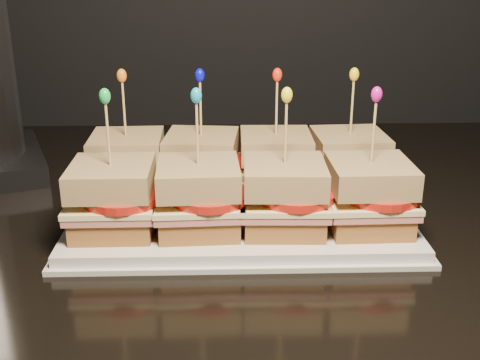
{
  "coord_description": "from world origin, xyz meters",
  "views": [
    {
      "loc": [
        -0.09,
        0.88,
        1.2
      ],
      "look_at": [
        -0.07,
        1.55,
        0.95
      ],
      "focal_mm": 45.0,
      "sensor_mm": 36.0,
      "label": 1
    }
  ],
  "objects": [
    {
      "name": "granite_slab",
      "position": [
        0.02,
        1.64,
        0.88
      ],
      "size": [
        2.18,
        0.75,
        0.04
      ],
      "primitive_type": "cube",
      "color": "black",
      "rests_on": "cabinet"
    },
    {
      "name": "platter",
      "position": [
        -0.07,
        1.55,
        0.9
      ],
      "size": [
        0.4,
        0.25,
        0.02
      ],
      "primitive_type": "cube",
      "color": "silver",
      "rests_on": "granite_slab"
    },
    {
      "name": "platter_rim",
      "position": [
        -0.07,
        1.55,
        0.9
      ],
      "size": [
        0.41,
        0.26,
        0.01
      ],
      "primitive_type": "cube",
      "color": "silver",
      "rests_on": "granite_slab"
    },
    {
      "name": "sandwich_0_bread_bot",
      "position": [
        -0.21,
        1.6,
        0.92
      ],
      "size": [
        0.09,
        0.09,
        0.02
      ],
      "primitive_type": "cube",
      "rotation": [
        0.0,
        0.0,
        0.02
      ],
      "color": "brown",
      "rests_on": "platter"
    },
    {
      "name": "sandwich_0_ham",
      "position": [
        -0.21,
        1.6,
        0.94
      ],
      "size": [
        0.1,
        0.09,
        0.01
      ],
      "primitive_type": "cube",
      "rotation": [
        0.0,
        0.0,
        0.02
      ],
      "color": "#C56964",
      "rests_on": "sandwich_0_bread_bot"
    },
    {
      "name": "sandwich_0_cheese",
      "position": [
        -0.21,
        1.6,
        0.95
      ],
      "size": [
        0.1,
        0.1,
        0.01
      ],
      "primitive_type": "cube",
      "rotation": [
        0.0,
        0.0,
        0.02
      ],
      "color": "#FAEBA0",
      "rests_on": "sandwich_0_ham"
    },
    {
      "name": "sandwich_0_tomato",
      "position": [
        -0.2,
        1.6,
        0.96
      ],
      "size": [
        0.09,
        0.09,
        0.01
      ],
      "primitive_type": "cylinder",
      "color": "red",
      "rests_on": "sandwich_0_cheese"
    },
    {
      "name": "sandwich_0_bread_top",
      "position": [
        -0.21,
        1.6,
        0.97
      ],
      "size": [
        0.09,
        0.09,
        0.03
      ],
      "primitive_type": "cube",
      "rotation": [
        0.0,
        0.0,
        0.02
      ],
      "color": "brown",
      "rests_on": "sandwich_0_tomato"
    },
    {
      "name": "sandwich_0_pick",
      "position": [
        -0.21,
        1.6,
        1.02
      ],
      "size": [
        0.0,
        0.0,
        0.09
      ],
      "primitive_type": "cylinder",
      "color": "tan",
      "rests_on": "sandwich_0_bread_top"
    },
    {
      "name": "sandwich_0_frill",
      "position": [
        -0.21,
        1.6,
        1.06
      ],
      "size": [
        0.01,
        0.01,
        0.02
      ],
      "primitive_type": "ellipsoid",
      "color": "orange",
      "rests_on": "sandwich_0_pick"
    },
    {
      "name": "sandwich_1_bread_bot",
      "position": [
        -0.12,
        1.6,
        0.92
      ],
      "size": [
        0.09,
        0.09,
        0.02
      ],
      "primitive_type": "cube",
      "rotation": [
        0.0,
        0.0,
        -0.1
      ],
      "color": "brown",
      "rests_on": "platter"
    },
    {
      "name": "sandwich_1_ham",
      "position": [
        -0.12,
        1.6,
        0.94
      ],
      "size": [
        0.1,
        0.1,
        0.01
      ],
      "primitive_type": "cube",
      "rotation": [
        0.0,
        0.0,
        -0.1
      ],
      "color": "#C56964",
      "rests_on": "sandwich_1_bread_bot"
    },
    {
      "name": "sandwich_1_cheese",
      "position": [
        -0.12,
        1.6,
        0.95
      ],
      "size": [
        0.11,
        0.1,
        0.01
      ],
      "primitive_type": "cube",
      "rotation": [
        0.0,
        0.0,
        -0.1
      ],
      "color": "#FAEBA0",
      "rests_on": "sandwich_1_ham"
    },
    {
      "name": "sandwich_1_tomato",
      "position": [
        -0.1,
        1.6,
        0.96
      ],
      "size": [
        0.09,
        0.09,
        0.01
      ],
      "primitive_type": "cylinder",
      "color": "red",
      "rests_on": "sandwich_1_cheese"
    },
    {
      "name": "sandwich_1_bread_top",
      "position": [
        -0.12,
        1.6,
        0.97
      ],
      "size": [
        0.1,
        0.1,
        0.03
      ],
      "primitive_type": "cube",
      "rotation": [
        0.0,
        0.0,
        -0.1
      ],
      "color": "brown",
      "rests_on": "sandwich_1_tomato"
    },
    {
      "name": "sandwich_1_pick",
      "position": [
        -0.12,
        1.6,
        1.02
      ],
      "size": [
        0.0,
        0.0,
        0.09
      ],
      "primitive_type": "cylinder",
      "color": "tan",
      "rests_on": "sandwich_1_bread_top"
    },
    {
      "name": "sandwich_1_frill",
      "position": [
        -0.12,
        1.6,
        1.06
      ],
      "size": [
        0.01,
        0.01,
        0.02
      ],
      "primitive_type": "ellipsoid",
      "color": "#070ACE",
      "rests_on": "sandwich_1_pick"
    },
    {
      "name": "sandwich_2_bread_bot",
      "position": [
        -0.02,
        1.6,
        0.92
      ],
      "size": [
        0.09,
        0.09,
        0.02
      ],
      "primitive_type": "cube",
      "rotation": [
        0.0,
        0.0,
        -0.02
      ],
      "color": "brown",
      "rests_on": "platter"
    },
    {
      "name": "sandwich_2_ham",
      "position": [
        -0.02,
        1.6,
        0.94
      ],
      "size": [
        0.1,
        0.09,
        0.01
      ],
      "primitive_type": "cube",
      "rotation": [
        0.0,
        0.0,
        -0.02
      ],
      "color": "#C56964",
      "rests_on": "sandwich_2_bread_bot"
    },
    {
      "name": "sandwich_2_cheese",
      "position": [
        -0.02,
        1.6,
        0.95
      ],
      "size": [
        0.1,
        0.1,
        0.01
      ],
      "primitive_type": "cube",
      "rotation": [
        0.0,
        0.0,
        -0.02
      ],
      "color": "#FAEBA0",
      "rests_on": "sandwich_2_ham"
    },
    {
      "name": "sandwich_2_tomato",
      "position": [
        -0.01,
        1.6,
        0.96
      ],
      "size": [
        0.09,
        0.09,
        0.01
      ],
      "primitive_type": "cylinder",
      "color": "red",
      "rests_on": "sandwich_2_cheese"
    },
    {
      "name": "sandwich_2_bread_top",
      "position": [
        -0.02,
        1.6,
        0.97
      ],
      "size": [
        0.09,
        0.09,
        0.03
      ],
      "primitive_type": "cube",
      "rotation": [
        0.0,
        0.0,
        -0.02
      ],
      "color": "brown",
      "rests_on": "sandwich_2_tomato"
    },
    {
      "name": "sandwich_2_pick",
      "position": [
        -0.02,
        1.6,
        1.02
      ],
      "size": [
        0.0,
        0.0,
        0.09
      ],
      "primitive_type": "cylinder",
      "color": "tan",
      "rests_on": "sandwich_2_bread_top"
    },
    {
      "name": "sandwich_2_frill",
      "position": [
        -0.02,
        1.6,
        1.06
      ],
      "size": [
        0.01,
        0.01,
        0.02
      ],
      "primitive_type": "ellipsoid",
      "color": "red",
      "rests_on": "sandwich_2_pick"
    },
    {
      "name": "sandwich_3_bread_bot",
      "position": [
        0.07,
        1.6,
        0.92
      ],
      "size": [
        0.09,
        0.09,
        0.02
      ],
      "primitive_type": "cube",
      "rotation": [
        0.0,
        0.0,
        0.05
      ],
      "color": "brown",
      "rests_on": "platter"
    },
    {
      "name": "sandwich_3_ham",
      "position": [
        0.07,
        1.6,
        0.94
      ],
      "size": [
        0.1,
        0.1,
        0.01
      ],
      "primitive_type": "cube",
      "rotation": [
        0.0,
        0.0,
        0.05
      ],
      "color": "#C56964",
      "rests_on": "sandwich_3_bread_bot"
    },
    {
      "name": "sandwich_3_cheese",
      "position": [
        0.07,
        1.6,
        0.95
      ],
      "size": [
        0.1,
        0.1,
        0.01
      ],
      "primitive_type": "cube",
      "rotation": [
        0.0,
        0.0,
        0.05
      ],
      "color": "#FAEBA0",
      "rests_on": "sandwich_3_ham"
    },
    {
      "name": "sandwich_3_tomato",
      "position": [
        0.08,
        1.6,
        0.96
      ],
      "size": [
        0.09,
        0.09,
        0.01
      ],
      "primitive_type": "cylinder",
      "color": "red",
      "rests_on": "sandwich_3_cheese"
    },
    {
      "name": "sandwich_3_bread_top",
      "position": [
        0.07,
        1.6,
        0.97
      ],
      "size": [
        0.09,
        0.09,
        0.03
      ],
      "primitive_type": "cube",
      "rotation": [
        0.0,
        0.0,
        0.05
      ],
      "color": "brown",
      "rests_on": "sandwich_3_tomato"
    },
    {
      "name": "sandwich_3_pick",
      "position": [
        0.07,
        1.6,
        1.02
      ],
      "size": [
        0.0,
        0.0,
        0.09
      ],
      "primitive_type": "cylinder",
      "color": "tan",
      "rests_on": "sandwich_3_bread_top"
    },
    {
      "name": "sandwich_3_frill",
      "position": [
        0.07,
        1.6,
        1.06
      ],
      "size": [
        0.01,
        0.01,
        0.02
      ],
      "primitive_type": "ellipsoid",
      "color": "yellow",
      "rests_on": "sandwich_3_pick"
    },
    {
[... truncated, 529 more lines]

